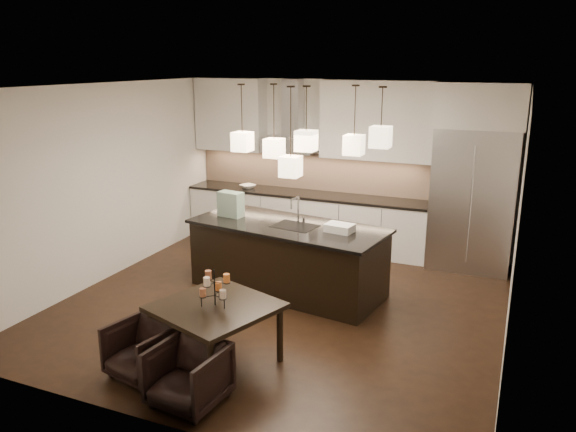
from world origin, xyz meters
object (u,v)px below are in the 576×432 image
at_px(refrigerator, 473,200).
at_px(dining_table, 216,334).
at_px(armchair_right, 188,375).
at_px(island_body, 288,259).
at_px(armchair_left, 143,350).

xyz_separation_m(refrigerator, dining_table, (-2.14, -4.01, -0.74)).
height_order(dining_table, armchair_right, dining_table).
bearing_deg(dining_table, refrigerator, 80.84).
relative_size(island_body, armchair_right, 4.04).
xyz_separation_m(island_body, armchair_right, (0.20, -2.83, -0.16)).
height_order(refrigerator, armchair_left, refrigerator).
xyz_separation_m(refrigerator, armchair_left, (-2.70, -4.52, -0.79)).
bearing_deg(island_body, armchair_left, -92.25).
xyz_separation_m(dining_table, armchair_right, (0.13, -0.74, -0.04)).
distance_m(refrigerator, armchair_right, 5.22).
xyz_separation_m(dining_table, armchair_left, (-0.56, -0.51, -0.05)).
bearing_deg(armchair_right, dining_table, 106.19).
distance_m(refrigerator, island_body, 3.00).
height_order(dining_table, armchair_left, dining_table).
bearing_deg(dining_table, armchair_left, -119.12).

